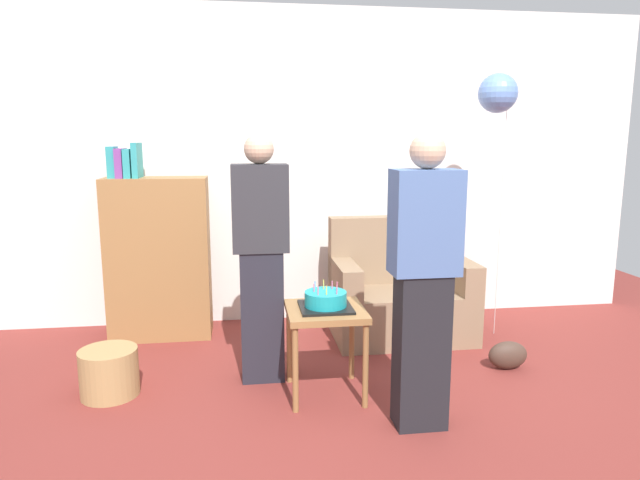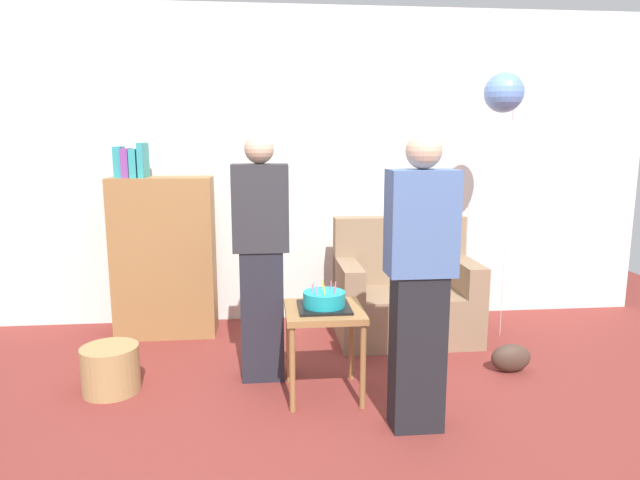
{
  "view_description": "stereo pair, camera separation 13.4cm",
  "coord_description": "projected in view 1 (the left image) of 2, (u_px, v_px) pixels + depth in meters",
  "views": [
    {
      "loc": [
        -0.59,
        -2.84,
        1.59
      ],
      "look_at": [
        -0.1,
        0.68,
        0.95
      ],
      "focal_mm": 31.23,
      "sensor_mm": 36.0,
      "label": 1
    },
    {
      "loc": [
        -0.46,
        -2.86,
        1.59
      ],
      "look_at": [
        -0.1,
        0.68,
        0.95
      ],
      "focal_mm": 31.23,
      "sensor_mm": 36.0,
      "label": 2
    }
  ],
  "objects": [
    {
      "name": "ground_plane",
      "position": [
        354.0,
        426.0,
        3.13
      ],
      "size": [
        8.0,
        8.0,
        0.0
      ],
      "primitive_type": "plane",
      "color": "maroon"
    },
    {
      "name": "wall_back",
      "position": [
        310.0,
        168.0,
        4.89
      ],
      "size": [
        6.0,
        0.1,
        2.7
      ],
      "primitive_type": "cube",
      "color": "silver",
      "rests_on": "ground_plane"
    },
    {
      "name": "couch",
      "position": [
        400.0,
        295.0,
        4.56
      ],
      "size": [
        1.1,
        0.7,
        0.96
      ],
      "color": "#8C7054",
      "rests_on": "ground_plane"
    },
    {
      "name": "bookshelf",
      "position": [
        158.0,
        256.0,
        4.48
      ],
      "size": [
        0.8,
        0.36,
        1.57
      ],
      "color": "olive",
      "rests_on": "ground_plane"
    },
    {
      "name": "side_table",
      "position": [
        326.0,
        321.0,
        3.45
      ],
      "size": [
        0.48,
        0.48,
        0.56
      ],
      "color": "olive",
      "rests_on": "ground_plane"
    },
    {
      "name": "birthday_cake",
      "position": [
        326.0,
        301.0,
        3.43
      ],
      "size": [
        0.32,
        0.32,
        0.17
      ],
      "color": "black",
      "rests_on": "side_table"
    },
    {
      "name": "person_blowing_candles",
      "position": [
        261.0,
        258.0,
        3.63
      ],
      "size": [
        0.36,
        0.22,
        1.63
      ],
      "rotation": [
        0.0,
        0.0,
        0.39
      ],
      "color": "#23232D",
      "rests_on": "ground_plane"
    },
    {
      "name": "person_holding_cake",
      "position": [
        423.0,
        282.0,
        3.01
      ],
      "size": [
        0.36,
        0.22,
        1.63
      ],
      "rotation": [
        0.0,
        0.0,
        3.09
      ],
      "color": "black",
      "rests_on": "ground_plane"
    },
    {
      "name": "wicker_basket",
      "position": [
        109.0,
        372.0,
        3.5
      ],
      "size": [
        0.36,
        0.36,
        0.3
      ],
      "primitive_type": "cylinder",
      "color": "#A88451",
      "rests_on": "ground_plane"
    },
    {
      "name": "handbag",
      "position": [
        508.0,
        355.0,
        3.91
      ],
      "size": [
        0.28,
        0.14,
        0.2
      ],
      "primitive_type": "ellipsoid",
      "color": "#473328",
      "rests_on": "ground_plane"
    },
    {
      "name": "balloon_bunch",
      "position": [
        498.0,
        93.0,
        4.24
      ],
      "size": [
        0.3,
        0.31,
        2.09
      ],
      "color": "silver",
      "rests_on": "ground_plane"
    }
  ]
}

